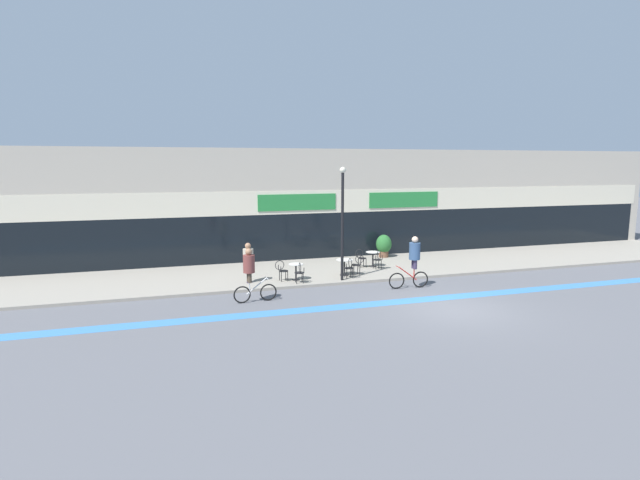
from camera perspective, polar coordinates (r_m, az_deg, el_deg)
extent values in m
plane|color=#5B5B60|center=(18.41, 14.95, -7.64)|extent=(120.00, 120.00, 0.00)
cube|color=gray|center=(24.63, 5.94, -3.11)|extent=(40.00, 5.50, 0.12)
cube|color=#B2A899|center=(28.61, 2.27, 4.39)|extent=(40.00, 4.00, 5.86)
cube|color=black|center=(26.95, 3.65, 0.67)|extent=(38.80, 0.10, 2.40)
cube|color=beige|center=(26.77, 3.67, 4.49)|extent=(39.20, 0.14, 1.20)
cube|color=#237A38|center=(25.78, -2.60, 4.33)|extent=(4.14, 0.08, 0.84)
cube|color=#237A38|center=(27.94, 9.56, 4.56)|extent=(4.14, 0.08, 0.84)
cube|color=#3D7AB7|center=(19.59, 12.70, -6.55)|extent=(36.00, 0.70, 0.01)
cylinder|color=black|center=(21.62, -2.76, -4.55)|extent=(0.35, 0.35, 0.02)
cylinder|color=black|center=(21.54, -2.76, -3.70)|extent=(0.07, 0.07, 0.68)
cylinder|color=silver|center=(21.47, -2.77, -2.78)|extent=(0.63, 0.63, 0.02)
cylinder|color=black|center=(22.53, 2.81, -4.00)|extent=(0.42, 0.42, 0.02)
cylinder|color=black|center=(22.46, 2.81, -3.17)|extent=(0.07, 0.07, 0.69)
cylinder|color=silver|center=(22.39, 2.82, -2.28)|extent=(0.75, 0.75, 0.02)
cylinder|color=black|center=(24.52, 6.03, -2.99)|extent=(0.38, 0.38, 0.02)
cylinder|color=black|center=(24.45, 6.05, -2.22)|extent=(0.07, 0.07, 0.70)
cylinder|color=silver|center=(24.39, 6.06, -1.38)|extent=(0.69, 0.69, 0.02)
cylinder|color=black|center=(21.00, -2.39, -3.76)|extent=(0.44, 0.44, 0.03)
cylinder|color=black|center=(21.17, -2.82, -4.29)|extent=(0.03, 0.03, 0.42)
cylinder|color=black|center=(21.21, -2.07, -4.26)|extent=(0.03, 0.03, 0.42)
cylinder|color=black|center=(20.90, -2.70, -4.46)|extent=(0.03, 0.03, 0.42)
cylinder|color=black|center=(20.94, -1.94, -4.42)|extent=(0.03, 0.03, 0.42)
torus|color=black|center=(20.79, -2.31, -3.15)|extent=(0.07, 0.41, 0.41)
cylinder|color=black|center=(20.79, -2.78, -3.53)|extent=(0.03, 0.03, 0.23)
cylinder|color=black|center=(20.84, -1.85, -3.50)|extent=(0.03, 0.03, 0.23)
cylinder|color=black|center=(21.40, -4.19, -3.54)|extent=(0.43, 0.43, 0.03)
cylinder|color=black|center=(21.62, -3.94, -4.02)|extent=(0.03, 0.03, 0.42)
cylinder|color=black|center=(21.36, -3.72, -4.18)|extent=(0.03, 0.03, 0.42)
cylinder|color=black|center=(21.54, -4.65, -4.08)|extent=(0.03, 0.03, 0.42)
cylinder|color=black|center=(21.28, -4.44, -4.24)|extent=(0.03, 0.03, 0.42)
torus|color=black|center=(21.29, -4.64, -2.89)|extent=(0.41, 0.06, 0.41)
cylinder|color=black|center=(21.48, -4.77, -3.15)|extent=(0.03, 0.03, 0.23)
cylinder|color=black|center=(21.16, -4.50, -3.33)|extent=(0.03, 0.03, 0.23)
cylinder|color=black|center=(21.94, 3.31, -3.22)|extent=(0.41, 0.41, 0.03)
cylinder|color=black|center=(22.07, 2.84, -3.75)|extent=(0.03, 0.03, 0.42)
cylinder|color=black|center=(22.16, 3.52, -3.70)|extent=(0.03, 0.03, 0.42)
cylinder|color=black|center=(21.81, 3.08, -3.90)|extent=(0.03, 0.03, 0.42)
cylinder|color=black|center=(21.91, 3.77, -3.85)|extent=(0.03, 0.03, 0.42)
torus|color=black|center=(21.73, 3.47, -2.64)|extent=(0.03, 0.41, 0.41)
cylinder|color=black|center=(21.70, 3.04, -3.01)|extent=(0.03, 0.03, 0.23)
cylinder|color=black|center=(21.82, 3.89, -2.96)|extent=(0.03, 0.03, 0.23)
cylinder|color=black|center=(22.64, 4.12, -2.86)|extent=(0.42, 0.42, 0.03)
cylinder|color=black|center=(22.51, 3.89, -3.51)|extent=(0.03, 0.03, 0.42)
cylinder|color=black|center=(22.77, 3.67, -3.37)|extent=(0.03, 0.03, 0.42)
cylinder|color=black|center=(22.60, 4.57, -3.47)|extent=(0.03, 0.03, 0.42)
cylinder|color=black|center=(22.86, 4.34, -3.32)|extent=(0.03, 0.03, 0.42)
torus|color=black|center=(22.64, 4.54, -2.18)|extent=(0.41, 0.05, 0.41)
cylinder|color=black|center=(22.51, 4.68, -2.60)|extent=(0.03, 0.03, 0.23)
cylinder|color=black|center=(22.82, 4.39, -2.44)|extent=(0.03, 0.03, 0.23)
cylinder|color=black|center=(23.94, 6.57, -2.26)|extent=(0.41, 0.41, 0.03)
cylinder|color=black|center=(24.05, 6.12, -2.74)|extent=(0.03, 0.03, 0.42)
cylinder|color=black|center=(24.17, 6.72, -2.70)|extent=(0.03, 0.03, 0.42)
cylinder|color=black|center=(23.80, 6.40, -2.87)|extent=(0.03, 0.03, 0.42)
cylinder|color=black|center=(23.92, 7.01, -2.82)|extent=(0.03, 0.03, 0.42)
torus|color=black|center=(23.74, 6.76, -1.71)|extent=(0.04, 0.41, 0.41)
cylinder|color=black|center=(23.69, 6.38, -2.05)|extent=(0.03, 0.03, 0.23)
cylinder|color=black|center=(23.84, 7.12, -2.00)|extent=(0.03, 0.03, 0.23)
cylinder|color=black|center=(24.23, 4.86, -2.10)|extent=(0.43, 0.43, 0.03)
cylinder|color=black|center=(24.45, 5.00, -2.54)|extent=(0.03, 0.03, 0.42)
cylinder|color=black|center=(24.21, 5.29, -2.66)|extent=(0.03, 0.03, 0.42)
cylinder|color=black|center=(24.33, 4.41, -2.59)|extent=(0.03, 0.03, 0.42)
cylinder|color=black|center=(24.09, 4.69, -2.71)|extent=(0.03, 0.03, 0.42)
torus|color=black|center=(24.10, 4.50, -1.51)|extent=(0.41, 0.06, 0.41)
cylinder|color=black|center=(24.28, 4.32, -1.76)|extent=(0.03, 0.03, 0.23)
cylinder|color=black|center=(23.98, 4.67, -1.90)|extent=(0.03, 0.03, 0.23)
cylinder|color=brown|center=(27.00, 7.28, -1.57)|extent=(0.52, 0.52, 0.36)
ellipsoid|color=#28662D|center=(26.91, 7.30, -0.45)|extent=(0.83, 0.83, 1.00)
cylinder|color=black|center=(21.18, 2.57, 1.51)|extent=(0.12, 0.12, 4.63)
sphere|color=beige|center=(21.02, 2.62, 7.99)|extent=(0.26, 0.26, 0.26)
torus|color=black|center=(18.89, -5.92, -5.96)|extent=(0.65, 0.09, 0.64)
torus|color=black|center=(18.67, -8.89, -6.19)|extent=(0.65, 0.09, 0.64)
cylinder|color=silver|center=(18.72, -7.26, -5.25)|extent=(0.78, 0.09, 0.58)
cylinder|color=silver|center=(18.67, -8.07, -5.46)|extent=(0.04, 0.04, 0.45)
cylinder|color=silver|center=(18.75, -6.09, -4.35)|extent=(0.06, 0.48, 0.03)
cylinder|color=#4C3D2D|center=(18.65, -8.15, -4.19)|extent=(0.16, 0.16, 0.36)
cylinder|color=#4C3D2D|center=(18.50, -8.04, -4.30)|extent=(0.16, 0.16, 0.36)
cylinder|color=brown|center=(18.47, -8.13, -2.71)|extent=(0.45, 0.45, 0.65)
sphere|color=#9E7051|center=(18.38, -8.16, -1.34)|extent=(0.25, 0.25, 0.25)
torus|color=black|center=(20.73, 8.75, -4.64)|extent=(0.68, 0.10, 0.68)
torus|color=black|center=(21.14, 11.40, -4.44)|extent=(0.68, 0.10, 0.68)
cylinder|color=red|center=(20.84, 9.98, -3.78)|extent=(0.82, 0.10, 0.61)
cylinder|color=red|center=(20.97, 10.69, -3.87)|extent=(0.04, 0.04, 0.48)
cylinder|color=red|center=(20.62, 8.92, -3.07)|extent=(0.06, 0.48, 0.03)
cylinder|color=#382D47|center=(20.80, 10.82, -2.76)|extent=(0.17, 0.17, 0.38)
cylinder|color=#382D47|center=(20.96, 10.63, -2.67)|extent=(0.17, 0.17, 0.38)
cylinder|color=#334C70|center=(20.78, 10.77, -1.26)|extent=(0.48, 0.48, 0.70)
sphere|color=beige|center=(20.70, 10.80, 0.05)|extent=(0.26, 0.26, 0.26)
cylinder|color=#382D47|center=(21.19, -8.18, -3.86)|extent=(0.18, 0.18, 0.77)
cylinder|color=#382D47|center=(21.36, -8.16, -3.76)|extent=(0.18, 0.18, 0.77)
cylinder|color=#B2A38E|center=(21.13, -8.21, -1.90)|extent=(0.52, 0.52, 0.67)
sphere|color=#9E7051|center=(21.05, -8.24, -0.67)|extent=(0.25, 0.25, 0.25)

